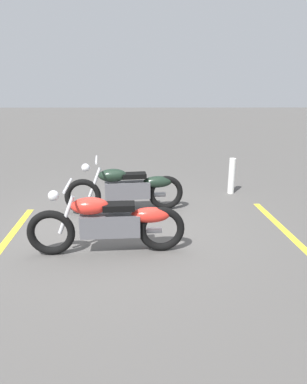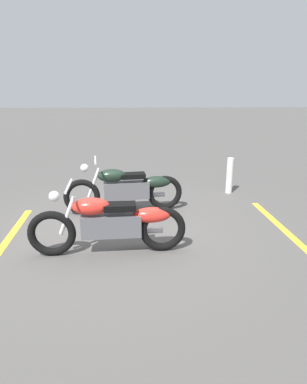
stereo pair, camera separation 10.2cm
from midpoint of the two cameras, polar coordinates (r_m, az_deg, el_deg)
ground_plane at (r=5.85m, az=-6.18°, el=-6.09°), size 60.00×60.00×0.00m
motorcycle_bright_foreground at (r=4.91m, az=-6.51°, el=-5.03°), size 2.23×0.62×1.04m
motorcycle_dark_foreground at (r=6.47m, az=-3.81°, el=0.67°), size 2.22×0.67×1.04m
bollard_post at (r=7.76m, az=13.18°, el=2.59°), size 0.14×0.14×0.79m
parking_stripe_near at (r=5.65m, az=-23.38°, el=-8.39°), size 0.32×3.20×0.01m
parking_stripe_mid at (r=5.95m, az=22.43°, el=-6.98°), size 0.32×3.20×0.01m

